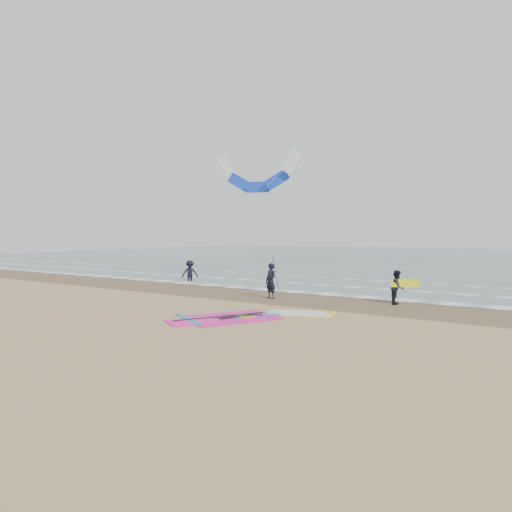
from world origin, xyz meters
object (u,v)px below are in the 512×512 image
Objects in this scene: person_standing at (271,281)px; person_walking at (397,287)px; windsurf_rig at (251,317)px; person_wading at (190,268)px; surf_kite at (258,176)px.

person_walking is at bearing 32.91° from person_standing.
person_standing is (-2.00, 4.93, 0.88)m from windsurf_rig.
surf_kite reaches higher than person_wading.
windsurf_rig is at bearing -58.77° from surf_kite.
person_standing is at bearing 96.91° from person_walking.
surf_kite is at bearing 56.36° from person_walking.
windsurf_rig is 3.22× the size of person_wading.
person_wading is (-15.10, 2.52, 0.09)m from person_walking.
person_standing reaches higher than windsurf_rig.
person_standing is at bearing -66.16° from person_wading.
windsurf_rig is 15.67m from surf_kite.
person_walking reaches higher than windsurf_rig.
person_wading is 8.01m from surf_kite.
windsurf_rig is at bearing 140.10° from person_walking.
windsurf_rig is 3.17× the size of person_standing.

